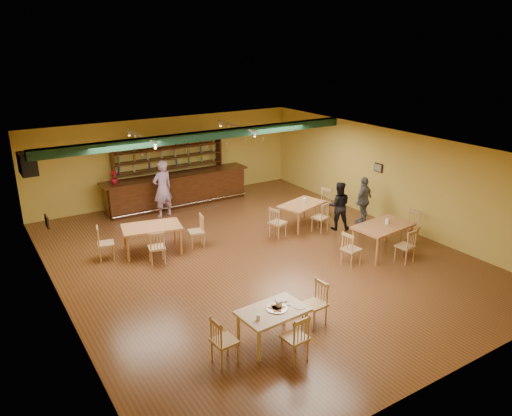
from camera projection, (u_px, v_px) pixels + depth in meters
floor at (256, 256)px, 13.30m from camera, size 12.00×12.00×0.00m
ceiling_beam at (206, 136)px, 14.59m from camera, size 10.00×0.30×0.25m
track_rail_left at (141, 136)px, 14.14m from camera, size 0.05×2.50×0.05m
track_rail_right at (237, 126)px, 15.75m from camera, size 0.05×2.50×0.05m
ac_unit at (28, 164)px, 13.47m from camera, size 0.34×0.70×0.48m
picture_left at (47, 222)px, 11.04m from camera, size 0.04×0.34×0.28m
picture_right at (379, 168)px, 15.64m from camera, size 0.04×0.34×0.28m
bar_counter at (177, 190)px, 17.21m from camera, size 5.28×0.85×1.13m
back_bar_hutch at (170, 170)px, 17.53m from camera, size 4.09×0.40×2.28m
poinsettia at (114, 177)px, 15.85m from camera, size 0.32×0.32×0.44m
dining_table_a at (152, 239)px, 13.42m from camera, size 1.73×1.24×0.78m
dining_table_b at (301, 215)px, 15.34m from camera, size 1.68×1.28×0.74m
dining_table_d at (382, 239)px, 13.40m from camera, size 1.74×1.15×0.82m
near_table at (273, 326)px, 9.46m from camera, size 1.36×0.92×0.70m
pizza_tray at (277, 308)px, 9.39m from camera, size 0.51×0.51×0.01m
parmesan_shaker at (258, 317)px, 9.01m from camera, size 0.08×0.08×0.11m
napkin_stack at (281, 301)px, 9.66m from camera, size 0.22×0.17×0.03m
pizza_server at (281, 305)px, 9.50m from camera, size 0.32×0.23×0.00m
side_plate at (300, 307)px, 9.45m from camera, size 0.23×0.23×0.01m
patron_bar at (163, 189)px, 15.99m from camera, size 0.78×0.59×1.92m
patron_right_a at (338, 206)px, 14.98m from camera, size 0.93×0.89×1.51m
patron_right_b at (364, 200)px, 15.49m from camera, size 0.96×0.64×1.52m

